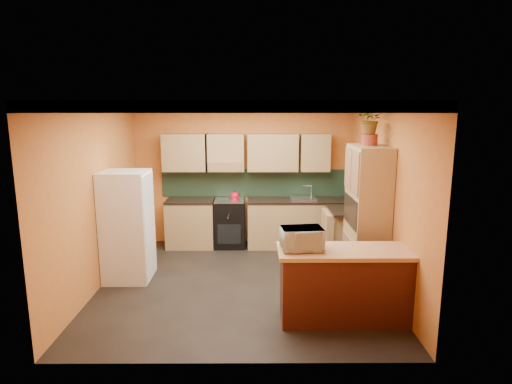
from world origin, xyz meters
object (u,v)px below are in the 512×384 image
at_px(base_cabinets_back, 262,224).
at_px(fridge, 127,226).
at_px(stove, 230,223).
at_px(pantry, 367,217).
at_px(microwave, 302,239).
at_px(breakfast_bar, 354,287).

height_order(base_cabinets_back, fridge, fridge).
xyz_separation_m(stove, pantry, (2.12, -1.88, 0.59)).
relative_size(base_cabinets_back, stove, 4.01).
distance_m(base_cabinets_back, fridge, 2.69).
bearing_deg(microwave, breakfast_bar, -7.15).
bearing_deg(stove, microwave, -70.56).
height_order(stove, fridge, fridge).
bearing_deg(pantry, fridge, 175.86).
height_order(base_cabinets_back, stove, stove).
relative_size(stove, pantry, 0.43).
relative_size(base_cabinets_back, pantry, 1.74).
distance_m(base_cabinets_back, stove, 0.63).
xyz_separation_m(pantry, microwave, (-1.07, -1.09, 0.02)).
height_order(fridge, microwave, fridge).
xyz_separation_m(base_cabinets_back, stove, (-0.62, -0.00, 0.02)).
relative_size(base_cabinets_back, breakfast_bar, 2.03).
bearing_deg(breakfast_bar, pantry, 69.17).
relative_size(breakfast_bar, microwave, 3.63).
xyz_separation_m(fridge, breakfast_bar, (3.19, -1.35, -0.41)).
bearing_deg(fridge, stove, 47.52).
bearing_deg(microwave, base_cabinets_back, 90.93).
bearing_deg(stove, pantry, -41.54).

